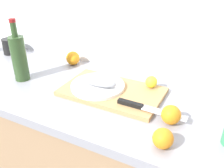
# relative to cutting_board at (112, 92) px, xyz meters

# --- Properties ---
(back_wall) EXTENTS (3.20, 0.05, 2.50)m
(back_wall) POSITION_rel_cutting_board_xyz_m (-0.16, 0.29, 0.34)
(back_wall) COLOR white
(back_wall) RESTS_ON ground_plane
(kitchen_counter) EXTENTS (2.00, 0.60, 0.90)m
(kitchen_counter) POSITION_rel_cutting_board_xyz_m (-0.16, -0.03, -0.46)
(kitchen_counter) COLOR #9E7A56
(kitchen_counter) RESTS_ON ground_plane
(cutting_board) EXTENTS (0.46, 0.28, 0.02)m
(cutting_board) POSITION_rel_cutting_board_xyz_m (0.00, 0.00, 0.00)
(cutting_board) COLOR tan
(cutting_board) RESTS_ON kitchen_counter
(white_plate) EXTENTS (0.25, 0.25, 0.01)m
(white_plate) POSITION_rel_cutting_board_xyz_m (-0.07, -0.01, 0.02)
(white_plate) COLOR white
(white_plate) RESTS_ON cutting_board
(fish_fillet) EXTENTS (0.19, 0.08, 0.04)m
(fish_fillet) POSITION_rel_cutting_board_xyz_m (-0.07, -0.01, 0.04)
(fish_fillet) COLOR gray
(fish_fillet) RESTS_ON white_plate
(chef_knife) EXTENTS (0.29, 0.04, 0.02)m
(chef_knife) POSITION_rel_cutting_board_xyz_m (0.18, -0.08, 0.02)
(chef_knife) COLOR silver
(chef_knife) RESTS_ON cutting_board
(lemon_0) EXTENTS (0.06, 0.06, 0.06)m
(lemon_0) POSITION_rel_cutting_board_xyz_m (0.15, 0.11, 0.04)
(lemon_0) COLOR yellow
(lemon_0) RESTS_ON cutting_board
(wine_bottle) EXTENTS (0.07, 0.07, 0.31)m
(wine_bottle) POSITION_rel_cutting_board_xyz_m (-0.48, -0.08, 0.11)
(wine_bottle) COLOR #2D4723
(wine_bottle) RESTS_ON kitchen_counter
(coffee_mug_1) EXTENTS (0.12, 0.08, 0.10)m
(coffee_mug_1) POSITION_rel_cutting_board_xyz_m (-0.81, 0.15, 0.04)
(coffee_mug_1) COLOR black
(coffee_mug_1) RESTS_ON kitchen_counter
(orange_0) EXTENTS (0.08, 0.08, 0.08)m
(orange_0) POSITION_rel_cutting_board_xyz_m (0.30, -0.10, 0.03)
(orange_0) COLOR orange
(orange_0) RESTS_ON kitchen_counter
(orange_1) EXTENTS (0.08, 0.08, 0.08)m
(orange_1) POSITION_rel_cutting_board_xyz_m (-0.35, 0.19, 0.03)
(orange_1) COLOR orange
(orange_1) RESTS_ON kitchen_counter
(orange_2) EXTENTS (0.07, 0.07, 0.07)m
(orange_2) POSITION_rel_cutting_board_xyz_m (0.32, -0.24, 0.03)
(orange_2) COLOR orange
(orange_2) RESTS_ON kitchen_counter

